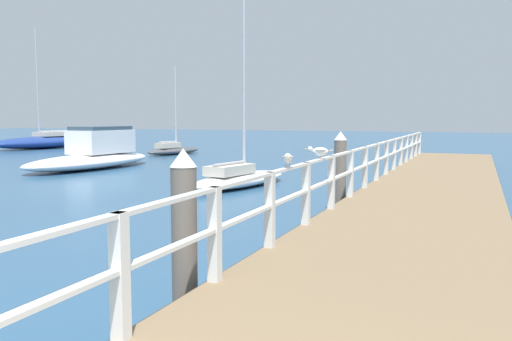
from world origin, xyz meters
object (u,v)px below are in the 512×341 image
at_px(seagull_background, 320,151).
at_px(boat_1, 239,177).
at_px(dock_piling_near, 184,234).
at_px(boat_3, 173,149).
at_px(dock_piling_far, 340,172).
at_px(boat_2, 45,141).
at_px(seagull_foreground, 288,158).
at_px(boat_4, 94,154).

bearing_deg(seagull_background, boat_1, 13.30).
xyz_separation_m(dock_piling_near, boat_3, (-13.63, 22.43, -0.65)).
relative_size(seagull_background, boat_3, 0.09).
height_order(dock_piling_far, boat_2, boat_2).
height_order(seagull_foreground, boat_2, boat_2).
xyz_separation_m(dock_piling_far, seagull_background, (0.37, -3.08, 0.68)).
bearing_deg(boat_4, boat_3, 101.36).
xyz_separation_m(dock_piling_near, seagull_background, (0.37, 4.06, 0.68)).
xyz_separation_m(dock_piling_far, boat_1, (-4.08, 3.41, -0.63)).
bearing_deg(boat_2, boat_4, 150.36).
relative_size(dock_piling_near, boat_3, 0.37).
bearing_deg(dock_piling_far, boat_3, 131.72).
xyz_separation_m(dock_piling_near, dock_piling_far, (0.00, 7.14, 0.00)).
bearing_deg(boat_2, dock_piling_near, 145.91).
height_order(dock_piling_near, seagull_foreground, dock_piling_near).
bearing_deg(dock_piling_near, boat_4, 131.88).
xyz_separation_m(dock_piling_near, boat_4, (-12.40, 13.83, -0.36)).
height_order(boat_2, boat_3, boat_2).
distance_m(boat_3, boat_4, 8.70).
xyz_separation_m(boat_3, boat_4, (1.24, -8.60, 0.30)).
distance_m(seagull_background, boat_3, 23.14).
xyz_separation_m(dock_piling_far, seagull_foreground, (0.38, -4.81, 0.68)).
bearing_deg(seagull_background, seagull_foreground, 159.19).
bearing_deg(boat_4, seagull_foreground, -38.80).
distance_m(seagull_foreground, boat_3, 24.54).
relative_size(boat_1, boat_2, 0.80).
height_order(dock_piling_near, seagull_background, dock_piling_near).
distance_m(dock_piling_far, boat_4, 14.09).
bearing_deg(dock_piling_far, boat_1, 140.08).
relative_size(seagull_foreground, boat_2, 0.06).
relative_size(boat_1, boat_4, 0.93).
bearing_deg(boat_1, boat_4, 167.92).
bearing_deg(seagull_background, boat_4, 31.44).
bearing_deg(dock_piling_far, seagull_foreground, -85.45).
relative_size(dock_piling_far, boat_3, 0.37).
bearing_deg(seagull_background, boat_2, 30.28).
distance_m(seagull_background, boat_2, 32.69).
bearing_deg(boat_2, boat_1, 156.71).
relative_size(boat_2, boat_4, 1.17).
bearing_deg(seagull_foreground, boat_3, -73.17).
relative_size(seagull_foreground, boat_1, 0.07).
height_order(seagull_foreground, boat_3, boat_3).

